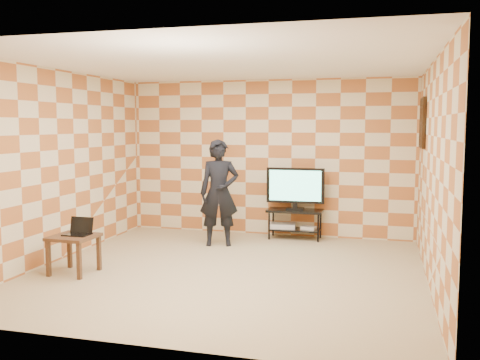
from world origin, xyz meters
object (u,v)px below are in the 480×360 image
side_table (74,242)px  person (219,193)px  tv_stand (295,217)px  tv (295,187)px

side_table → person: 2.49m
tv_stand → side_table: bearing=-130.4°
tv → side_table: (-2.43, -2.85, -0.48)m
tv → person: size_ratio=0.57×
tv_stand → tv: tv is taller
side_table → person: (1.33, 2.06, 0.44)m
side_table → person: bearing=57.1°
tv → person: 1.35m
tv_stand → side_table: 3.74m
side_table → tv_stand: bearing=49.6°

